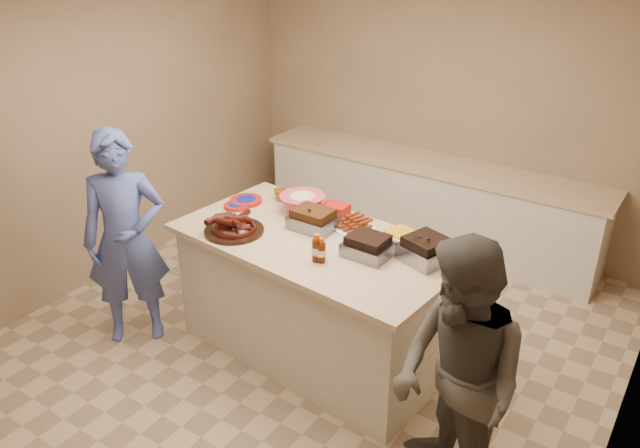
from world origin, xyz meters
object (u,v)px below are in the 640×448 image
Objects in this scene: rib_platter at (234,232)px; bbq_bottle_b at (317,261)px; bbq_bottle_a at (321,262)px; guest_blue at (140,332)px; mustard_bottle at (304,223)px; island at (317,349)px; coleslaw_bowl at (303,212)px; plastic_cup at (281,200)px; roasting_pan at (425,260)px.

bbq_bottle_b reaches higher than rib_platter.
guest_blue is (-1.57, -0.37, -1.00)m from bbq_bottle_a.
bbq_bottle_a is 1.57× the size of mustard_bottle.
island is 10.49× the size of bbq_bottle_b.
bbq_bottle_b is 1.86m from guest_blue.
rib_platter is 1.23× the size of coleslaw_bowl.
rib_platter is at bearing -111.02° from coleslaw_bowl.
mustard_bottle is (-0.23, 0.17, 1.00)m from island.
rib_platter is at bearing -150.96° from island.
guest_blue is at bearing -166.57° from bbq_bottle_b.
rib_platter is at bearing -84.37° from plastic_cup.
coleslaw_bowl is at bearing 142.90° from island.
roasting_pan is at bearing 34.47° from bbq_bottle_b.
bbq_bottle_b is 0.60m from mustard_bottle.
island is 1.05m from bbq_bottle_a.
mustard_bottle is at bearing -30.28° from plastic_cup.
coleslaw_bowl is 0.79m from bbq_bottle_b.
roasting_pan is 1.47× the size of bbq_bottle_b.
roasting_pan is 0.81× the size of coleslaw_bowl.
rib_platter is at bearing -145.54° from roasting_pan.
mustard_bottle is at bearing 51.00° from rib_platter.
mustard_bottle is 1.70m from guest_blue.
roasting_pan is at bearing 16.41° from rib_platter.
bbq_bottle_a is at bearing 8.90° from bbq_bottle_b.
guest_blue is at bearing -136.31° from coleslaw_bowl.
plastic_cup is at bearing 95.63° from rib_platter.
mustard_bottle reaches higher than guest_blue.
coleslaw_bowl reaches higher than rib_platter.
coleslaw_bowl is 3.17× the size of mustard_bottle.
bbq_bottle_a is at bearing -45.61° from coleslaw_bowl.
coleslaw_bowl is 1.81× the size of bbq_bottle_b.
roasting_pan reaches higher than plastic_cup.
bbq_bottle_a is 0.03m from bbq_bottle_b.
guest_blue is at bearing -141.84° from roasting_pan.
coleslaw_bowl is at bearing 68.98° from rib_platter.
coleslaw_bowl reaches higher than mustard_bottle.
roasting_pan reaches higher than guest_blue.
guest_blue is (-1.12, -0.80, -1.00)m from mustard_bottle.
coleslaw_bowl is at bearing 128.59° from mustard_bottle.
bbq_bottle_b is at bearing -46.32° from mustard_bottle.
plastic_cup is (-0.63, 0.41, 1.00)m from island.
island is at bearing 23.61° from rib_platter.
rib_platter is 1.42m from roasting_pan.
bbq_bottle_b is 0.11× the size of guest_blue.
plastic_cup is at bearing -171.99° from roasting_pan.
plastic_cup is 1.61m from guest_blue.
plastic_cup is 0.06× the size of guest_blue.
island is 1.10m from coleslaw_bowl.
coleslaw_bowl is 0.81m from bbq_bottle_a.
bbq_bottle_b is (0.54, -0.59, 0.00)m from coleslaw_bowl.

